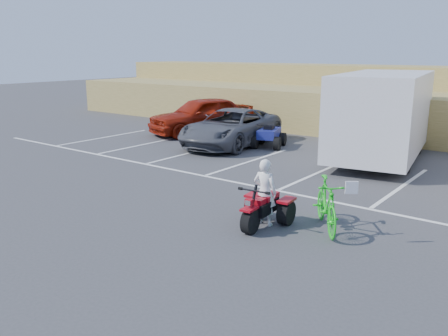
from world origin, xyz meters
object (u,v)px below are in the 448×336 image
Objects in this scene: red_trike_atv at (261,226)px; grey_pickup at (231,127)px; red_car at (202,115)px; quad_atv_green at (350,153)px; cargo_trailer at (383,113)px; quad_atv_blue at (269,147)px; rider at (265,192)px; green_dirt_bike at (327,204)px.

grey_pickup is (-6.24, 7.31, 0.76)m from red_trike_atv.
quad_atv_green is (7.55, -0.07, -0.88)m from red_car.
quad_atv_blue is at bearing 177.22° from cargo_trailer.
red_car reaches higher than rider.
quad_atv_blue is at bearing -143.32° from quad_atv_green.
red_car is 3.60× the size of quad_atv_green.
rider reaches higher than grey_pickup.
red_car reaches higher than green_dirt_bike.
red_car is at bearing 150.32° from quad_atv_blue.
red_trike_atv is 9.22m from quad_atv_blue.
quad_atv_blue is 3.31m from quad_atv_green.
rider is 0.79× the size of green_dirt_bike.
rider reaches higher than red_trike_atv.
grey_pickup is 6.12m from cargo_trailer.
rider is 1.07× the size of quad_atv_green.
rider is 9.12m from quad_atv_blue.
cargo_trailer is (-0.28, 8.28, 0.92)m from rider.
grey_pickup reaches higher than quad_atv_green.
quad_atv_green is (4.70, 1.42, -0.76)m from grey_pickup.
rider is at bearing -76.71° from quad_atv_blue.
quad_atv_blue is (4.35, -0.89, -0.88)m from red_car.
rider is (-0.01, 0.15, 0.77)m from red_trike_atv.
green_dirt_bike reaches higher than red_trike_atv.
quad_atv_blue is (-4.74, 7.90, 0.00)m from red_trike_atv.
rider is at bearing -55.79° from grey_pickup.
grey_pickup is (-7.48, 6.60, 0.17)m from green_dirt_bike.
grey_pickup reaches higher than quad_atv_blue.
green_dirt_bike is 0.37× the size of red_car.
quad_atv_blue is (1.50, 0.59, -0.76)m from grey_pickup.
red_car is 0.74× the size of cargo_trailer.
quad_atv_blue is at bearing 115.89° from red_trike_atv.
red_car reaches higher than red_trike_atv.
red_trike_atv is 0.21× the size of cargo_trailer.
grey_pickup is 3.22m from red_car.
cargo_trailer is at bearing 86.92° from red_trike_atv.
grey_pickup is 4.97m from quad_atv_green.
grey_pickup is (-6.23, 7.16, -0.01)m from rider.
green_dirt_bike is 0.28× the size of cargo_trailer.
cargo_trailer is at bearing 18.07° from red_car.
green_dirt_bike is at bearing -160.91° from rider.
green_dirt_bike is 13.12m from red_car.
rider is 8.34m from cargo_trailer.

